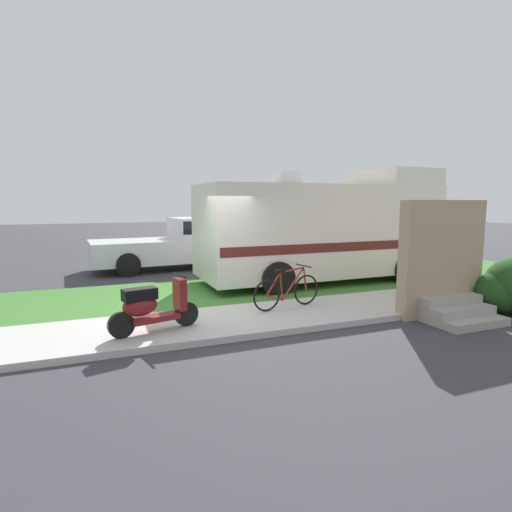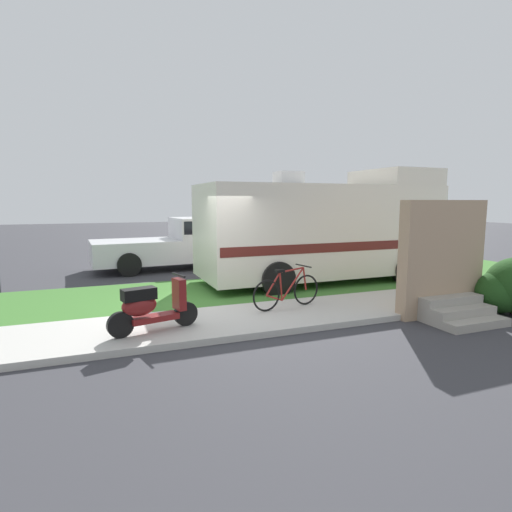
{
  "view_description": "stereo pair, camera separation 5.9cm",
  "coord_description": "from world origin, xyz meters",
  "px_view_note": "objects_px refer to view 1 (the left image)",
  "views": [
    {
      "loc": [
        -2.19,
        -8.5,
        2.37
      ],
      "look_at": [
        1.26,
        0.3,
        1.1
      ],
      "focal_mm": 28.53,
      "sensor_mm": 36.0,
      "label": 1
    },
    {
      "loc": [
        -2.14,
        -8.52,
        2.37
      ],
      "look_at": [
        1.26,
        0.3,
        1.1
      ],
      "focal_mm": 28.53,
      "sensor_mm": 36.0,
      "label": 2
    }
  ],
  "objects_px": {
    "motorhome_rv": "(323,229)",
    "bottle_green": "(448,294)",
    "pickup_truck_near": "(182,241)",
    "bicycle": "(287,291)",
    "scooter": "(151,306)"
  },
  "relations": [
    {
      "from": "pickup_truck_near",
      "to": "bottle_green",
      "type": "xyz_separation_m",
      "value": [
        4.74,
        -7.47,
        -0.72
      ]
    },
    {
      "from": "motorhome_rv",
      "to": "bottle_green",
      "type": "distance_m",
      "value": 3.84
    },
    {
      "from": "pickup_truck_near",
      "to": "bottle_green",
      "type": "distance_m",
      "value": 8.87
    },
    {
      "from": "pickup_truck_near",
      "to": "bottle_green",
      "type": "relative_size",
      "value": 19.2
    },
    {
      "from": "bicycle",
      "to": "scooter",
      "type": "bearing_deg",
      "value": -167.97
    },
    {
      "from": "motorhome_rv",
      "to": "bottle_green",
      "type": "height_order",
      "value": "motorhome_rv"
    },
    {
      "from": "bottle_green",
      "to": "pickup_truck_near",
      "type": "bearing_deg",
      "value": 122.39
    },
    {
      "from": "bicycle",
      "to": "pickup_truck_near",
      "type": "height_order",
      "value": "pickup_truck_near"
    },
    {
      "from": "scooter",
      "to": "bicycle",
      "type": "relative_size",
      "value": 0.95
    },
    {
      "from": "bicycle",
      "to": "motorhome_rv",
      "type": "bearing_deg",
      "value": 47.57
    },
    {
      "from": "motorhome_rv",
      "to": "bottle_green",
      "type": "xyz_separation_m",
      "value": [
        1.42,
        -3.3,
        -1.34
      ]
    },
    {
      "from": "motorhome_rv",
      "to": "pickup_truck_near",
      "type": "xyz_separation_m",
      "value": [
        -3.32,
        4.17,
        -0.62
      ]
    },
    {
      "from": "bicycle",
      "to": "pickup_truck_near",
      "type": "distance_m",
      "value": 6.92
    },
    {
      "from": "pickup_truck_near",
      "to": "bicycle",
      "type": "bearing_deg",
      "value": -82.8
    },
    {
      "from": "scooter",
      "to": "pickup_truck_near",
      "type": "bearing_deg",
      "value": 74.84
    }
  ]
}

